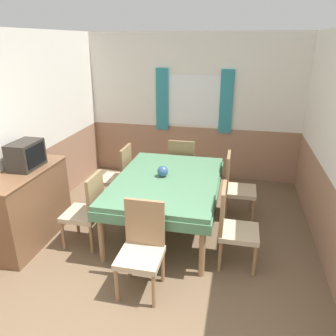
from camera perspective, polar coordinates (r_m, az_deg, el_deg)
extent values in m
cube|color=white|center=(6.00, 4.47, 14.80)|extent=(4.24, 0.05, 1.65)
cube|color=#9E755B|center=(6.28, 4.13, 2.94)|extent=(4.24, 0.05, 0.95)
cube|color=white|center=(6.01, 4.51, 11.62)|extent=(1.02, 0.01, 0.90)
cube|color=teal|center=(6.09, -1.01, 11.82)|extent=(0.23, 0.03, 1.11)
cube|color=teal|center=(5.93, 10.10, 11.24)|extent=(0.23, 0.03, 1.11)
cube|color=white|center=(4.79, -23.79, 11.43)|extent=(0.05, 4.47, 1.65)
cube|color=#9E755B|center=(5.14, -21.65, -2.91)|extent=(0.05, 4.47, 0.95)
cube|color=#9E755B|center=(4.46, 25.56, -7.32)|extent=(0.05, 4.47, 0.95)
cube|color=#4C7A56|center=(4.32, -0.17, -2.21)|extent=(1.33, 1.90, 0.06)
cube|color=#4C7A56|center=(4.36, -0.17, -3.29)|extent=(1.36, 1.93, 0.12)
cylinder|color=#93704C|center=(3.94, -11.55, -11.47)|extent=(0.07, 0.07, 0.70)
cylinder|color=#93704C|center=(3.67, 5.99, -13.80)|extent=(0.07, 0.07, 0.70)
cylinder|color=#93704C|center=(5.38, -4.24, -1.73)|extent=(0.07, 0.07, 0.70)
cylinder|color=#93704C|center=(5.19, 8.29, -2.82)|extent=(0.07, 0.07, 0.70)
cylinder|color=#93704C|center=(4.35, -17.81, -11.16)|extent=(0.04, 0.04, 0.39)
cylinder|color=#93704C|center=(4.63, -15.51, -8.77)|extent=(0.04, 0.04, 0.39)
cylinder|color=#93704C|center=(4.19, -13.19, -12.02)|extent=(0.04, 0.04, 0.39)
cylinder|color=#93704C|center=(4.47, -11.13, -9.47)|extent=(0.04, 0.04, 0.39)
cube|color=tan|center=(4.29, -14.68, -7.77)|extent=(0.44, 0.44, 0.06)
cube|color=#93704C|center=(4.08, -12.54, -4.61)|extent=(0.04, 0.42, 0.52)
cylinder|color=#93704C|center=(5.21, -11.80, -4.84)|extent=(0.04, 0.04, 0.39)
cylinder|color=#93704C|center=(5.53, -10.23, -3.16)|extent=(0.04, 0.04, 0.39)
cylinder|color=#93704C|center=(5.08, -7.85, -5.31)|extent=(0.04, 0.04, 0.39)
cylinder|color=#93704C|center=(5.40, -6.49, -3.55)|extent=(0.04, 0.04, 0.39)
cube|color=tan|center=(5.21, -9.23, -1.97)|extent=(0.44, 0.44, 0.06)
cube|color=#93704C|center=(5.03, -7.31, 0.84)|extent=(0.04, 0.42, 0.52)
cylinder|color=#93704C|center=(5.15, 14.45, -5.42)|extent=(0.04, 0.04, 0.39)
cylinder|color=#93704C|center=(4.81, 14.53, -7.43)|extent=(0.04, 0.04, 0.39)
cylinder|color=#93704C|center=(5.14, 10.21, -5.10)|extent=(0.04, 0.04, 0.39)
cylinder|color=#93704C|center=(4.80, 9.98, -7.08)|extent=(0.04, 0.04, 0.39)
cube|color=tan|center=(4.88, 12.50, -3.90)|extent=(0.44, 0.44, 0.06)
cube|color=#93704C|center=(4.76, 10.37, -0.56)|extent=(0.04, 0.42, 0.52)
cylinder|color=#93704C|center=(3.39, -2.50, -20.64)|extent=(0.04, 0.04, 0.39)
cylinder|color=#93704C|center=(3.48, -8.93, -19.52)|extent=(0.04, 0.04, 0.39)
cylinder|color=#93704C|center=(3.67, -0.92, -16.76)|extent=(0.04, 0.04, 0.39)
cylinder|color=#93704C|center=(3.76, -6.79, -15.88)|extent=(0.04, 0.04, 0.39)
cube|color=tan|center=(3.43, -4.90, -15.26)|extent=(0.44, 0.44, 0.06)
cube|color=#93704C|center=(3.43, -4.06, -9.45)|extent=(0.42, 0.04, 0.52)
cylinder|color=#93704C|center=(4.17, 14.73, -12.30)|extent=(0.04, 0.04, 0.39)
cylinder|color=#93704C|center=(3.86, 14.86, -15.39)|extent=(0.04, 0.04, 0.39)
cylinder|color=#93704C|center=(4.16, 9.40, -11.90)|extent=(0.04, 0.04, 0.39)
cylinder|color=#93704C|center=(3.85, 9.02, -14.97)|extent=(0.04, 0.04, 0.39)
cube|color=tan|center=(3.88, 12.26, -10.88)|extent=(0.44, 0.44, 0.06)
cube|color=#93704C|center=(3.74, 9.53, -6.89)|extent=(0.04, 0.42, 0.52)
cylinder|color=#93704C|center=(5.86, 1.10, -1.32)|extent=(0.04, 0.04, 0.39)
cylinder|color=#93704C|center=(5.81, 4.78, -1.63)|extent=(0.04, 0.04, 0.39)
cylinder|color=#93704C|center=(5.52, 0.32, -2.81)|extent=(0.04, 0.04, 0.39)
cylinder|color=#93704C|center=(5.46, 4.22, -3.15)|extent=(0.04, 0.04, 0.39)
cube|color=tan|center=(5.57, 2.64, -0.10)|extent=(0.44, 0.44, 0.06)
cube|color=#93704C|center=(5.29, 2.32, 2.03)|extent=(0.42, 0.04, 0.52)
cube|color=brown|center=(4.54, -23.04, -6.22)|extent=(0.44, 1.25, 0.97)
cube|color=#8C5F3F|center=(4.36, -23.93, -0.65)|extent=(0.46, 1.27, 0.02)
cube|color=#2D2823|center=(4.40, -23.52, 2.09)|extent=(0.28, 0.44, 0.34)
cube|color=black|center=(4.32, -21.98, 2.07)|extent=(0.01, 0.36, 0.26)
sphere|color=#335684|center=(4.35, -0.91, -0.57)|extent=(0.15, 0.15, 0.15)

